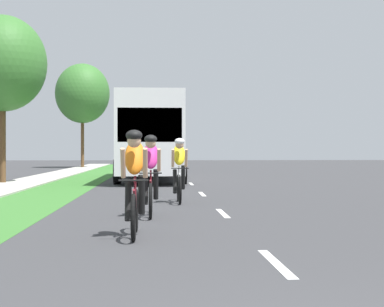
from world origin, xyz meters
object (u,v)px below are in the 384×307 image
cyclist_distant (179,170)px  street_tree_near (3,64)px  cyclist_lead (135,182)px  sedan_silver (149,157)px  street_tree_far (82,94)px  bus_white (151,135)px  cyclist_trailing (151,175)px

cyclist_distant → street_tree_near: 11.82m
cyclist_lead → sedan_silver: (-0.17, 36.69, -0.04)m
sedan_silver → street_tree_far: size_ratio=0.56×
bus_white → cyclist_trailing: bearing=-89.6°
cyclist_trailing → street_tree_near: bearing=115.3°
bus_white → street_tree_far: size_ratio=1.50×
cyclist_trailing → street_tree_near: (-5.79, 12.24, 3.82)m
sedan_silver → street_tree_far: bearing=174.3°
cyclist_distant → street_tree_far: (-6.00, 31.24, 4.70)m
cyclist_trailing → cyclist_lead: bearing=-94.3°
cyclist_trailing → cyclist_distant: same height
cyclist_lead → bus_white: bus_white is taller
sedan_silver → street_tree_far: street_tree_far is taller
cyclist_distant → street_tree_near: street_tree_near is taller
cyclist_trailing → street_tree_far: bearing=98.8°
cyclist_lead → sedan_silver: bearing=90.3°
cyclist_lead → cyclist_distant: (0.89, 5.95, 0.00)m
street_tree_near → street_tree_far: street_tree_far is taller
cyclist_lead → cyclist_distant: bearing=81.5°
cyclist_distant → sedan_silver: bearing=92.0°
cyclist_trailing → street_tree_far: street_tree_far is taller
street_tree_near → cyclist_lead: bearing=-69.7°
cyclist_distant → bus_white: bus_white is taller
street_tree_far → street_tree_near: bearing=-91.2°
cyclist_distant → street_tree_near: size_ratio=0.26×
cyclist_trailing → sedan_silver: 33.86m
cyclist_distant → bus_white: size_ratio=0.15×
cyclist_distant → bus_white: bearing=93.6°
cyclist_lead → cyclist_trailing: (0.21, 2.83, 0.00)m
cyclist_lead → street_tree_far: 37.83m
cyclist_lead → cyclist_trailing: size_ratio=1.00×
street_tree_far → cyclist_lead: bearing=-82.2°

